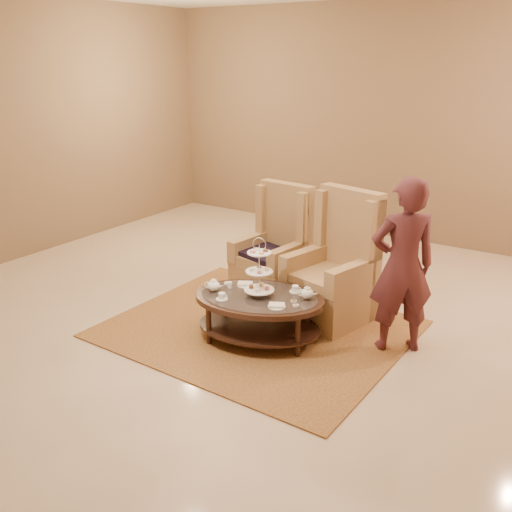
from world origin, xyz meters
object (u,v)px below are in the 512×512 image
Objects in this scene: armchair_left at (275,258)px; person at (402,266)px; armchair_right at (336,277)px; tea_table at (259,304)px.

person reaches higher than armchair_left.
armchair_left is at bearing -56.74° from person.
tea_table is at bearing -100.15° from armchair_right.
armchair_left is 0.93m from armchair_right.
armchair_right is at bearing -7.19° from armchair_left.
person is (1.71, -0.54, 0.41)m from armchair_left.
tea_table is 1.06× the size of armchair_right.
armchair_left is 0.94× the size of armchair_right.
tea_table is at bearing -58.73° from armchair_left.
person is at bearing 9.23° from tea_table.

